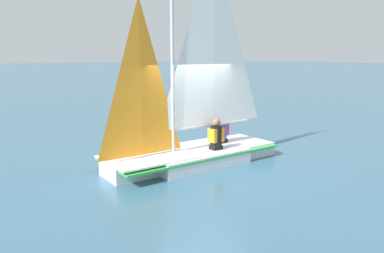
# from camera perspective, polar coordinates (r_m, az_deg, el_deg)

# --- Properties ---
(ground_plane) EXTENTS (260.00, 260.00, 0.00)m
(ground_plane) POSITION_cam_1_polar(r_m,az_deg,el_deg) (9.64, 0.00, -5.58)
(ground_plane) COLOR #38607A
(sailboat_main) EXTENTS (1.82, 4.74, 5.60)m
(sailboat_main) POSITION_cam_1_polar(r_m,az_deg,el_deg) (9.47, 0.17, -0.85)
(sailboat_main) COLOR silver
(sailboat_main) RESTS_ON ground_plane
(sailor_helm) EXTENTS (0.31, 0.35, 1.16)m
(sailor_helm) POSITION_cam_1_polar(r_m,az_deg,el_deg) (9.54, 3.68, -1.93)
(sailor_helm) COLOR black
(sailor_helm) RESTS_ON ground_plane
(sailor_crew) EXTENTS (0.31, 0.35, 1.16)m
(sailor_crew) POSITION_cam_1_polar(r_m,az_deg,el_deg) (10.33, 4.50, -0.89)
(sailor_crew) COLOR black
(sailor_crew) RESTS_ON ground_plane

